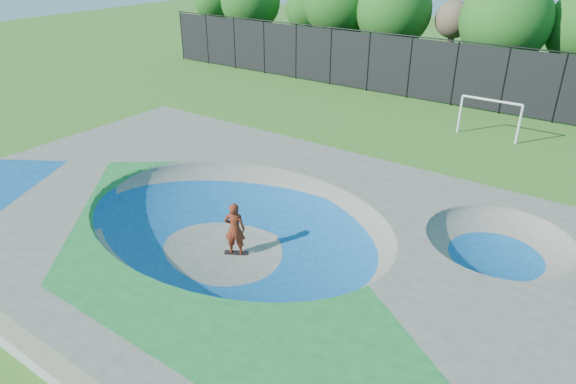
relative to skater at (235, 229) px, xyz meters
The scene contains 7 objects.
ground 0.96m from the skater, 63.89° to the left, with size 120.00×120.00×0.00m, color #30621B.
skate_deck 0.21m from the skater, 63.89° to the left, with size 22.00×14.00×1.50m, color gray.
skater is the anchor object (origin of this frame).
skateboard 0.93m from the skater, ahead, with size 0.78×0.22×0.05m, color black.
soccer_goal 16.75m from the skater, 77.59° to the left, with size 3.19×0.12×2.10m.
fence 21.07m from the skater, 89.95° to the left, with size 48.09×0.09×4.04m.
treeline 26.27m from the skater, 84.81° to the left, with size 52.77×8.01×8.31m.
Camera 1 is at (9.90, -11.00, 9.63)m, focal length 32.00 mm.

